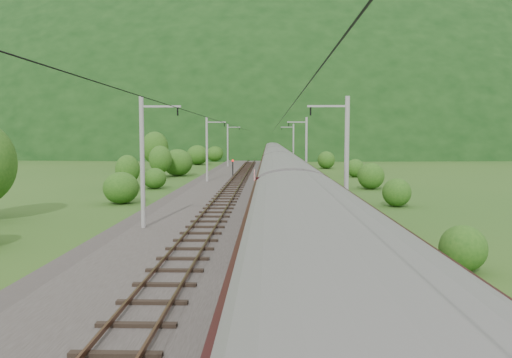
{
  "coord_description": "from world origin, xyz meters",
  "views": [
    {
      "loc": [
        1.47,
        -30.14,
        5.87
      ],
      "look_at": [
        0.52,
        8.47,
        2.6
      ],
      "focal_mm": 35.0,
      "sensor_mm": 36.0,
      "label": 1
    }
  ],
  "objects": [
    {
      "name": "hazard_post_near",
      "position": [
        -0.27,
        32.64,
        1.03
      ],
      "size": [
        0.16,
        0.16,
        1.47
      ],
      "primitive_type": "cylinder",
      "color": "red",
      "rests_on": "railbed"
    },
    {
      "name": "hazard_post_far",
      "position": [
        0.25,
        45.7,
        0.94
      ],
      "size": [
        0.14,
        0.14,
        1.29
      ],
      "primitive_type": "cylinder",
      "color": "red",
      "rests_on": "railbed"
    },
    {
      "name": "catenary_left",
      "position": [
        -6.12,
        32.0,
        4.5
      ],
      "size": [
        2.54,
        192.28,
        8.0
      ],
      "color": "gray",
      "rests_on": "railbed"
    },
    {
      "name": "signal",
      "position": [
        -3.55,
        40.13,
        1.68
      ],
      "size": [
        0.26,
        0.26,
        2.35
      ],
      "color": "black",
      "rests_on": "railbed"
    },
    {
      "name": "overhead_wires",
      "position": [
        0.0,
        10.0,
        7.1
      ],
      "size": [
        4.83,
        198.0,
        0.03
      ],
      "color": "black",
      "rests_on": "ground"
    },
    {
      "name": "vegetation_left",
      "position": [
        -15.05,
        29.33,
        2.74
      ],
      "size": [
        11.97,
        141.48,
        6.98
      ],
      "color": "#204D14",
      "rests_on": "ground"
    },
    {
      "name": "track_right",
      "position": [
        2.4,
        10.0,
        0.37
      ],
      "size": [
        2.4,
        220.0,
        0.27
      ],
      "color": "brown",
      "rests_on": "railbed"
    },
    {
      "name": "railbed",
      "position": [
        0.0,
        10.0,
        0.15
      ],
      "size": [
        14.0,
        220.0,
        0.3
      ],
      "primitive_type": "cube",
      "color": "#38332D",
      "rests_on": "ground"
    },
    {
      "name": "mountain_main",
      "position": [
        0.0,
        260.0,
        0.0
      ],
      "size": [
        504.0,
        360.0,
        244.0
      ],
      "primitive_type": "ellipsoid",
      "color": "black",
      "rests_on": "ground"
    },
    {
      "name": "vegetation_right",
      "position": [
        11.98,
        15.8,
        1.27
      ],
      "size": [
        6.97,
        107.05,
        2.89
      ],
      "color": "#204D14",
      "rests_on": "ground"
    },
    {
      "name": "catenary_right",
      "position": [
        6.12,
        32.0,
        4.5
      ],
      "size": [
        2.54,
        192.28,
        8.0
      ],
      "color": "gray",
      "rests_on": "railbed"
    },
    {
      "name": "ground",
      "position": [
        0.0,
        0.0,
        0.0
      ],
      "size": [
        600.0,
        600.0,
        0.0
      ],
      "primitive_type": "plane",
      "color": "#254F18",
      "rests_on": "ground"
    },
    {
      "name": "train",
      "position": [
        2.4,
        21.27,
        3.44
      ],
      "size": [
        2.89,
        161.92,
        5.02
      ],
      "color": "black",
      "rests_on": "ground"
    },
    {
      "name": "mountain_ridge",
      "position": [
        -120.0,
        300.0,
        0.0
      ],
      "size": [
        336.0,
        280.0,
        132.0
      ],
      "primitive_type": "ellipsoid",
      "color": "black",
      "rests_on": "ground"
    },
    {
      "name": "track_left",
      "position": [
        -2.4,
        10.0,
        0.37
      ],
      "size": [
        2.4,
        220.0,
        0.27
      ],
      "color": "brown",
      "rests_on": "railbed"
    }
  ]
}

